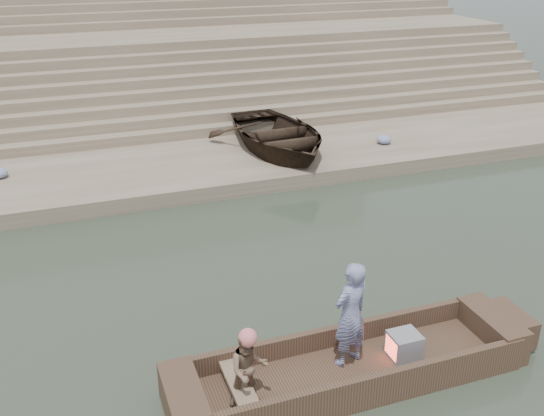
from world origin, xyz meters
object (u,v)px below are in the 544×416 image
main_rowboat (350,374)px  beached_rowboat (278,135)px  standing_man (350,314)px  television (403,345)px  rowing_man (248,369)px

main_rowboat → beached_rowboat: size_ratio=1.07×
standing_man → television: size_ratio=3.73×
main_rowboat → beached_rowboat: 9.73m
main_rowboat → rowing_man: 1.81m
television → beached_rowboat: 9.54m
beached_rowboat → standing_man: bearing=-106.7°
standing_man → rowing_man: size_ratio=1.49×
standing_man → rowing_man: 1.75m
rowing_man → television: 2.60m
rowing_man → standing_man: bearing=16.0°
main_rowboat → television: 0.95m
main_rowboat → standing_man: (0.03, 0.17, 0.97)m
standing_man → beached_rowboat: bearing=-122.2°
television → beached_rowboat: (1.43, 9.42, 0.46)m
television → rowing_man: bearing=-176.2°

